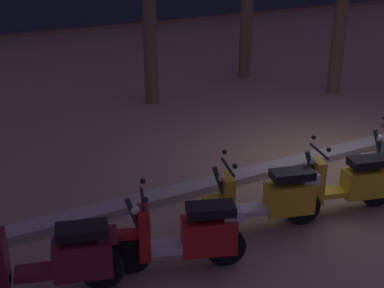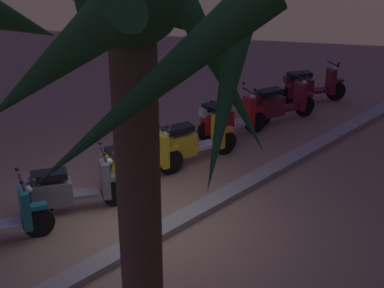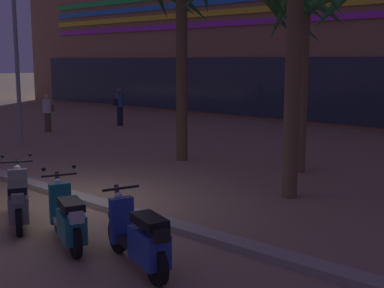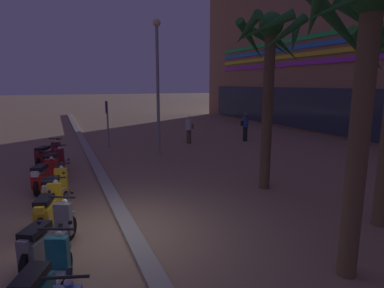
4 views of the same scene
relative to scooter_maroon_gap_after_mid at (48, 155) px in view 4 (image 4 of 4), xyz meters
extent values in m
plane|color=#93755B|center=(6.99, 1.33, -0.46)|extent=(200.00, 200.00, 0.00)
cube|color=gray|center=(6.99, 1.73, -0.40)|extent=(60.00, 0.36, 0.12)
cylinder|color=black|center=(-0.67, 0.41, -0.20)|extent=(0.50, 0.36, 0.52)
cylinder|color=black|center=(0.42, -0.26, -0.20)|extent=(0.50, 0.36, 0.52)
cube|color=maroon|center=(-0.17, 0.10, -0.14)|extent=(0.66, 0.55, 0.08)
cube|color=maroon|center=(0.23, -0.14, -0.02)|extent=(0.75, 0.63, 0.45)
cube|color=black|center=(0.25, -0.15, 0.34)|extent=(0.67, 0.57, 0.12)
cube|color=maroon|center=(-0.52, 0.32, 0.09)|extent=(0.30, 0.36, 0.66)
cube|color=maroon|center=(-0.67, 0.41, 0.09)|extent=(0.36, 0.30, 0.08)
cylinder|color=#333338|center=(-0.59, 0.36, 0.24)|extent=(0.28, 0.21, 0.69)
cylinder|color=black|center=(-0.52, 0.32, 0.56)|extent=(0.33, 0.50, 0.04)
sphere|color=white|center=(-0.61, 0.37, 0.42)|extent=(0.12, 0.12, 0.12)
cube|color=maroon|center=(0.49, -0.30, 0.24)|extent=(0.31, 0.30, 0.16)
cylinder|color=black|center=(0.87, 0.47, -0.20)|extent=(0.53, 0.25, 0.52)
cylinder|color=black|center=(2.12, 0.08, -0.20)|extent=(0.53, 0.25, 0.52)
cube|color=maroon|center=(1.44, 0.29, -0.14)|extent=(0.66, 0.44, 0.08)
cube|color=maroon|center=(1.90, 0.15, -0.01)|extent=(0.74, 0.51, 0.46)
cube|color=black|center=(1.92, 0.14, 0.36)|extent=(0.66, 0.46, 0.12)
cube|color=maroon|center=(1.04, 0.41, 0.09)|extent=(0.23, 0.37, 0.66)
cube|color=maroon|center=(0.87, 0.47, 0.09)|extent=(0.35, 0.25, 0.08)
cylinder|color=#333338|center=(0.96, 0.44, 0.24)|extent=(0.29, 0.15, 0.69)
cylinder|color=black|center=(1.04, 0.41, 0.56)|extent=(0.20, 0.55, 0.04)
sphere|color=white|center=(0.95, 0.44, 0.42)|extent=(0.12, 0.12, 0.12)
cube|color=maroon|center=(2.19, 0.06, 0.26)|extent=(0.29, 0.26, 0.16)
cylinder|color=black|center=(2.52, 0.20, -0.20)|extent=(0.52, 0.28, 0.52)
cylinder|color=black|center=(3.65, -0.22, -0.20)|extent=(0.52, 0.28, 0.52)
cube|color=silver|center=(3.04, 0.01, -0.14)|extent=(0.66, 0.47, 0.08)
cube|color=red|center=(3.44, -0.14, -0.01)|extent=(0.75, 0.54, 0.46)
cube|color=black|center=(3.46, -0.15, 0.36)|extent=(0.67, 0.49, 0.12)
cube|color=red|center=(2.69, 0.14, 0.09)|extent=(0.25, 0.37, 0.66)
cube|color=red|center=(2.52, 0.20, 0.09)|extent=(0.36, 0.26, 0.08)
cylinder|color=#333338|center=(2.62, 0.17, 0.24)|extent=(0.29, 0.16, 0.69)
cylinder|color=black|center=(2.69, 0.14, 0.56)|extent=(0.23, 0.54, 0.04)
sphere|color=white|center=(2.60, 0.18, 0.42)|extent=(0.12, 0.12, 0.12)
cube|color=silver|center=(3.73, -0.24, 0.26)|extent=(0.29, 0.27, 0.16)
sphere|color=black|center=(2.63, -0.09, 0.68)|extent=(0.07, 0.07, 0.07)
sphere|color=black|center=(2.79, 0.36, 0.68)|extent=(0.07, 0.07, 0.07)
cylinder|color=black|center=(3.89, 0.47, -0.20)|extent=(0.53, 0.24, 0.52)
cylinder|color=black|center=(5.17, 0.11, -0.20)|extent=(0.53, 0.24, 0.52)
cube|color=silver|center=(4.48, 0.30, -0.14)|extent=(0.65, 0.43, 0.08)
cube|color=gold|center=(4.95, 0.17, -0.01)|extent=(0.74, 0.49, 0.45)
cube|color=black|center=(4.97, 0.16, 0.35)|extent=(0.66, 0.45, 0.12)
cube|color=gold|center=(4.06, 0.42, 0.09)|extent=(0.23, 0.37, 0.66)
cube|color=gold|center=(3.89, 0.47, 0.09)|extent=(0.35, 0.24, 0.08)
cylinder|color=#333338|center=(3.99, 0.44, 0.24)|extent=(0.29, 0.14, 0.69)
cylinder|color=black|center=(4.06, 0.42, 0.56)|extent=(0.19, 0.55, 0.04)
sphere|color=white|center=(3.97, 0.45, 0.42)|extent=(0.12, 0.12, 0.12)
cube|color=silver|center=(5.24, 0.09, 0.25)|extent=(0.29, 0.26, 0.16)
sphere|color=black|center=(4.02, 0.18, 0.68)|extent=(0.07, 0.07, 0.07)
sphere|color=black|center=(4.15, 0.64, 0.68)|extent=(0.07, 0.07, 0.07)
cylinder|color=black|center=(5.33, 0.30, -0.20)|extent=(0.53, 0.23, 0.52)
cylinder|color=black|center=(6.51, -0.02, -0.20)|extent=(0.53, 0.23, 0.52)
cube|color=gold|center=(5.87, 0.15, -0.14)|extent=(0.65, 0.43, 0.08)
cube|color=gold|center=(6.30, 0.04, -0.04)|extent=(0.74, 0.49, 0.43)
cube|color=black|center=(6.32, 0.03, 0.30)|extent=(0.66, 0.45, 0.12)
cube|color=gold|center=(5.51, 0.25, 0.09)|extent=(0.22, 0.36, 0.66)
cube|color=gold|center=(5.33, 0.30, 0.09)|extent=(0.35, 0.24, 0.08)
cylinder|color=#333338|center=(5.43, 0.27, 0.24)|extent=(0.29, 0.14, 0.69)
cylinder|color=black|center=(5.51, 0.25, 0.56)|extent=(0.18, 0.55, 0.04)
sphere|color=white|center=(5.41, 0.28, 0.42)|extent=(0.12, 0.12, 0.12)
cube|color=gold|center=(6.59, -0.04, 0.20)|extent=(0.28, 0.26, 0.16)
sphere|color=black|center=(5.46, 0.01, 0.68)|extent=(0.07, 0.07, 0.07)
sphere|color=black|center=(5.59, 0.48, 0.68)|extent=(0.07, 0.07, 0.07)
cylinder|color=black|center=(6.87, 0.48, -0.20)|extent=(0.50, 0.35, 0.52)
cylinder|color=black|center=(8.01, -0.18, -0.20)|extent=(0.50, 0.35, 0.52)
cube|color=slate|center=(7.39, 0.18, -0.14)|extent=(0.66, 0.54, 0.08)
cube|color=slate|center=(7.82, -0.07, -0.04)|extent=(0.75, 0.62, 0.43)
cube|color=black|center=(7.83, -0.08, 0.30)|extent=(0.67, 0.56, 0.12)
cube|color=slate|center=(7.02, 0.39, 0.09)|extent=(0.29, 0.36, 0.66)
cube|color=slate|center=(6.87, 0.48, 0.09)|extent=(0.36, 0.30, 0.08)
cylinder|color=#333338|center=(6.95, 0.43, 0.24)|extent=(0.28, 0.20, 0.69)
cylinder|color=black|center=(7.02, 0.39, 0.56)|extent=(0.31, 0.51, 0.04)
sphere|color=white|center=(6.94, 0.44, 0.42)|extent=(0.12, 0.12, 0.12)
cube|color=slate|center=(8.08, -0.22, 0.20)|extent=(0.31, 0.29, 0.16)
sphere|color=black|center=(6.92, 0.17, 0.68)|extent=(0.07, 0.07, 0.07)
sphere|color=black|center=(7.16, 0.59, 0.68)|extent=(0.07, 0.07, 0.07)
cylinder|color=black|center=(8.37, 0.34, -0.20)|extent=(0.52, 0.30, 0.52)
cube|color=silver|center=(8.89, 0.12, -0.14)|extent=(0.66, 0.49, 0.08)
cube|color=black|center=(9.31, -0.06, 0.29)|extent=(0.67, 0.51, 0.12)
cube|color=#197075|center=(8.53, 0.27, 0.09)|extent=(0.26, 0.37, 0.66)
cube|color=#197075|center=(8.37, 0.34, 0.09)|extent=(0.36, 0.27, 0.08)
cylinder|color=#333338|center=(8.46, 0.30, 0.24)|extent=(0.29, 0.18, 0.69)
cylinder|color=black|center=(8.53, 0.27, 0.56)|extent=(0.26, 0.53, 0.04)
sphere|color=white|center=(8.44, 0.31, 0.42)|extent=(0.12, 0.12, 0.12)
sphere|color=black|center=(8.46, 0.04, 0.68)|extent=(0.07, 0.07, 0.07)
sphere|color=black|center=(8.65, 0.48, 0.68)|extent=(0.07, 0.07, 0.07)
cylinder|color=black|center=(9.95, 0.36, 0.56)|extent=(0.21, 0.54, 0.04)
sphere|color=white|center=(9.86, 0.39, 0.42)|extent=(0.12, 0.12, 0.12)
cylinder|color=#939399|center=(-3.02, 2.85, 0.74)|extent=(0.09, 0.09, 2.40)
cube|color=#1947B7|center=(-3.03, 2.79, 1.64)|extent=(0.59, 0.14, 0.60)
cube|color=white|center=(-3.03, 2.78, 1.64)|extent=(0.33, 0.08, 0.33)
cylinder|color=brown|center=(10.09, 4.84, 1.85)|extent=(0.32, 0.32, 4.61)
cone|color=#286B2D|center=(9.77, 5.41, 3.71)|extent=(1.44, 0.97, 1.31)
cone|color=#286B2D|center=(9.47, 4.96, 3.68)|extent=(0.56, 1.48, 1.36)
cone|color=#286B2D|center=(9.62, 4.19, 3.94)|extent=(1.53, 1.21, 0.90)
cone|color=#337A33|center=(8.25, 7.13, 3.53)|extent=(0.47, 1.54, 1.06)
cone|color=#337A33|center=(8.58, 6.71, 3.43)|extent=(1.32, 1.05, 1.23)
cylinder|color=brown|center=(5.64, 6.33, 2.01)|extent=(0.32, 0.32, 4.94)
sphere|color=#286B2D|center=(5.64, 6.33, 4.48)|extent=(0.71, 0.71, 0.71)
cone|color=#286B2D|center=(6.29, 6.23, 4.09)|extent=(0.52, 1.51, 1.21)
cone|color=#286B2D|center=(6.10, 6.81, 4.10)|extent=(1.27, 1.25, 1.19)
cone|color=#286B2D|center=(5.40, 6.89, 4.02)|extent=(1.39, 0.81, 1.33)
cone|color=#286B2D|center=(5.03, 6.66, 4.13)|extent=(0.96, 1.48, 1.14)
cone|color=#286B2D|center=(5.04, 6.07, 4.09)|extent=(0.85, 1.47, 1.22)
cone|color=#286B2D|center=(5.51, 5.58, 4.29)|extent=(1.66, 0.54, 0.85)
cone|color=#286B2D|center=(6.14, 5.75, 4.28)|extent=(1.42, 1.27, 0.86)
cylinder|color=black|center=(-1.83, 10.38, -0.04)|extent=(0.26, 0.26, 0.83)
cylinder|color=#2D4C8C|center=(-1.83, 10.38, 0.67)|extent=(0.34, 0.34, 0.59)
sphere|color=brown|center=(-1.83, 10.38, 1.08)|extent=(0.23, 0.23, 0.23)
cube|color=black|center=(-1.85, 10.17, 0.58)|extent=(0.17, 0.14, 0.28)
cylinder|color=brown|center=(-2.47, 7.13, -0.08)|extent=(0.26, 0.26, 0.76)
cylinder|color=silver|center=(-2.47, 7.13, 0.58)|extent=(0.34, 0.34, 0.54)
sphere|color=tan|center=(-2.47, 7.13, 0.95)|extent=(0.21, 0.21, 0.21)
cube|color=brown|center=(-2.38, 7.33, 0.50)|extent=(0.19, 0.17, 0.28)
cylinder|color=#939399|center=(-0.45, 4.77, 2.40)|extent=(0.14, 0.14, 5.71)
sphere|color=beige|center=(-0.45, 4.77, 5.44)|extent=(0.36, 0.36, 0.36)
camera|label=1|loc=(0.49, -5.10, 3.62)|focal=50.26mm
camera|label=2|loc=(12.52, 7.67, 4.76)|focal=54.52mm
camera|label=3|loc=(15.47, -4.32, 2.38)|focal=47.80mm
camera|label=4|loc=(13.65, 0.39, 2.80)|focal=29.84mm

